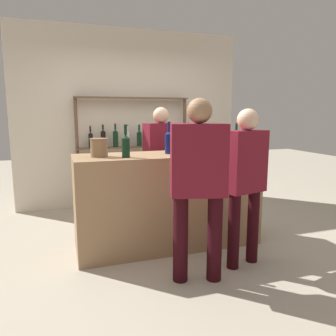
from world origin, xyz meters
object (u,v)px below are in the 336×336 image
(ice_bucket, at_px, (99,148))
(cork_jar, at_px, (188,145))
(counter_bottle_5, at_px, (243,141))
(counter_bottle_4, at_px, (236,140))
(server_behind_counter, at_px, (161,157))
(counter_bottle_1, at_px, (201,140))
(customer_right, at_px, (246,176))
(wine_glass, at_px, (234,141))
(counter_bottle_3, at_px, (188,142))
(counter_bottle_2, at_px, (169,141))
(counter_bottle_0, at_px, (126,145))
(customer_center, at_px, (199,178))

(ice_bucket, bearing_deg, cork_jar, 8.97)
(counter_bottle_5, bearing_deg, cork_jar, 146.05)
(counter_bottle_4, bearing_deg, server_behind_counter, 142.20)
(counter_bottle_1, relative_size, ice_bucket, 1.86)
(ice_bucket, distance_m, customer_right, 1.49)
(counter_bottle_4, relative_size, counter_bottle_5, 0.88)
(wine_glass, relative_size, ice_bucket, 0.87)
(counter_bottle_3, relative_size, ice_bucket, 1.80)
(counter_bottle_2, height_order, counter_bottle_4, counter_bottle_2)
(counter_bottle_1, xyz_separation_m, counter_bottle_4, (0.48, 0.04, -0.01))
(server_behind_counter, bearing_deg, counter_bottle_0, -50.93)
(ice_bucket, bearing_deg, counter_bottle_2, 1.43)
(wine_glass, height_order, server_behind_counter, server_behind_counter)
(ice_bucket, relative_size, cork_jar, 1.35)
(counter_bottle_5, xyz_separation_m, server_behind_counter, (-0.68, 0.90, -0.28))
(counter_bottle_3, bearing_deg, counter_bottle_4, 14.18)
(counter_bottle_1, distance_m, counter_bottle_5, 0.47)
(counter_bottle_3, distance_m, ice_bucket, 0.96)
(counter_bottle_5, bearing_deg, counter_bottle_3, 167.78)
(counter_bottle_2, distance_m, wine_glass, 0.80)
(counter_bottle_0, xyz_separation_m, counter_bottle_3, (0.70, 0.08, -0.00))
(counter_bottle_4, relative_size, server_behind_counter, 0.21)
(counter_bottle_0, height_order, server_behind_counter, server_behind_counter)
(customer_center, bearing_deg, server_behind_counter, 9.84)
(ice_bucket, distance_m, server_behind_counter, 1.16)
(cork_jar, height_order, customer_center, customer_center)
(counter_bottle_2, height_order, server_behind_counter, server_behind_counter)
(counter_bottle_4, height_order, customer_center, customer_center)
(wine_glass, bearing_deg, counter_bottle_2, 178.59)
(counter_bottle_3, height_order, server_behind_counter, server_behind_counter)
(counter_bottle_0, bearing_deg, counter_bottle_1, 13.42)
(customer_right, bearing_deg, counter_bottle_0, 47.07)
(counter_bottle_2, relative_size, server_behind_counter, 0.22)
(counter_bottle_0, height_order, cork_jar, counter_bottle_0)
(wine_glass, bearing_deg, server_behind_counter, 133.33)
(counter_bottle_0, xyz_separation_m, customer_center, (0.49, -0.71, -0.24))
(wine_glass, height_order, cork_jar, wine_glass)
(counter_bottle_0, relative_size, counter_bottle_5, 0.90)
(ice_bucket, height_order, server_behind_counter, server_behind_counter)
(customer_center, bearing_deg, ice_bucket, 56.32)
(wine_glass, distance_m, cork_jar, 0.55)
(counter_bottle_1, height_order, server_behind_counter, server_behind_counter)
(counter_bottle_0, relative_size, counter_bottle_2, 0.95)
(counter_bottle_5, height_order, wine_glass, counter_bottle_5)
(customer_center, xyz_separation_m, server_behind_counter, (0.15, 1.56, -0.03))
(counter_bottle_5, height_order, cork_jar, counter_bottle_5)
(counter_bottle_4, distance_m, counter_bottle_5, 0.32)
(counter_bottle_0, relative_size, customer_center, 0.21)
(counter_bottle_2, relative_size, counter_bottle_4, 1.08)
(customer_center, bearing_deg, customer_right, -60.46)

